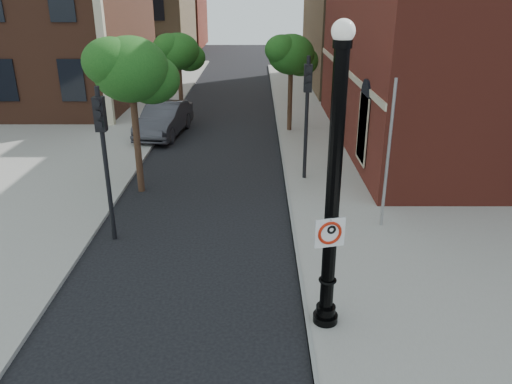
{
  "coord_description": "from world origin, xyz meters",
  "views": [
    {
      "loc": [
        0.92,
        -9.46,
        6.94
      ],
      "look_at": [
        0.9,
        2.0,
        2.27
      ],
      "focal_mm": 35.0,
      "sensor_mm": 36.0,
      "label": 1
    }
  ],
  "objects_px": {
    "lamppost": "(333,202)",
    "traffic_signal_right": "(307,99)",
    "no_parking_sign": "(330,232)",
    "traffic_signal_left": "(103,140)",
    "parked_car": "(164,119)"
  },
  "relations": [
    {
      "from": "no_parking_sign",
      "to": "traffic_signal_left",
      "type": "xyz_separation_m",
      "value": [
        -5.75,
        4.31,
        0.68
      ]
    },
    {
      "from": "lamppost",
      "to": "no_parking_sign",
      "type": "distance_m",
      "value": 0.62
    },
    {
      "from": "no_parking_sign",
      "to": "traffic_signal_right",
      "type": "height_order",
      "value": "traffic_signal_right"
    },
    {
      "from": "lamppost",
      "to": "parked_car",
      "type": "xyz_separation_m",
      "value": [
        -6.23,
        15.63,
        -2.17
      ]
    },
    {
      "from": "no_parking_sign",
      "to": "parked_car",
      "type": "height_order",
      "value": "no_parking_sign"
    },
    {
      "from": "lamppost",
      "to": "traffic_signal_right",
      "type": "distance_m",
      "value": 9.09
    },
    {
      "from": "traffic_signal_left",
      "to": "parked_car",
      "type": "bearing_deg",
      "value": 93.81
    },
    {
      "from": "no_parking_sign",
      "to": "lamppost",
      "type": "bearing_deg",
      "value": 63.73
    },
    {
      "from": "lamppost",
      "to": "traffic_signal_right",
      "type": "relative_size",
      "value": 1.36
    },
    {
      "from": "no_parking_sign",
      "to": "parked_car",
      "type": "relative_size",
      "value": 0.13
    },
    {
      "from": "traffic_signal_right",
      "to": "parked_car",
      "type": "bearing_deg",
      "value": 137.19
    },
    {
      "from": "traffic_signal_left",
      "to": "lamppost",
      "type": "bearing_deg",
      "value": -34.02
    },
    {
      "from": "lamppost",
      "to": "traffic_signal_left",
      "type": "height_order",
      "value": "lamppost"
    },
    {
      "from": "no_parking_sign",
      "to": "traffic_signal_right",
      "type": "distance_m",
      "value": 9.29
    },
    {
      "from": "parked_car",
      "to": "traffic_signal_left",
      "type": "distance_m",
      "value": 11.71
    }
  ]
}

